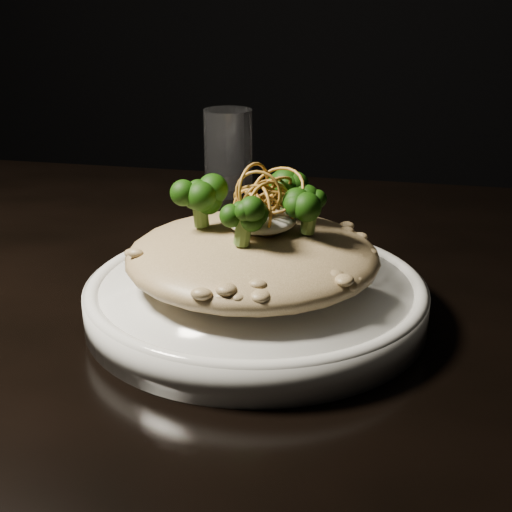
% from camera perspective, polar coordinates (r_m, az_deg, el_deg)
% --- Properties ---
extents(table, '(1.10, 0.80, 0.75)m').
position_cam_1_polar(table, '(0.73, -4.35, -7.85)').
color(table, black).
rests_on(table, ground).
extents(plate, '(0.29, 0.29, 0.03)m').
position_cam_1_polar(plate, '(0.61, 0.00, -3.51)').
color(plate, silver).
rests_on(plate, table).
extents(risotto, '(0.21, 0.21, 0.05)m').
position_cam_1_polar(risotto, '(0.60, -0.27, -0.00)').
color(risotto, brown).
rests_on(risotto, plate).
extents(broccoli, '(0.12, 0.12, 0.04)m').
position_cam_1_polar(broccoli, '(0.58, 0.10, 4.15)').
color(broccoli, black).
rests_on(broccoli, risotto).
extents(cheese, '(0.06, 0.06, 0.02)m').
position_cam_1_polar(cheese, '(0.59, 0.40, 2.87)').
color(cheese, white).
rests_on(cheese, risotto).
extents(shallots, '(0.06, 0.06, 0.04)m').
position_cam_1_polar(shallots, '(0.58, 0.50, 5.44)').
color(shallots, olive).
rests_on(shallots, cheese).
extents(drinking_glass, '(0.07, 0.07, 0.11)m').
position_cam_1_polar(drinking_glass, '(0.95, -2.23, 8.30)').
color(drinking_glass, white).
rests_on(drinking_glass, table).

